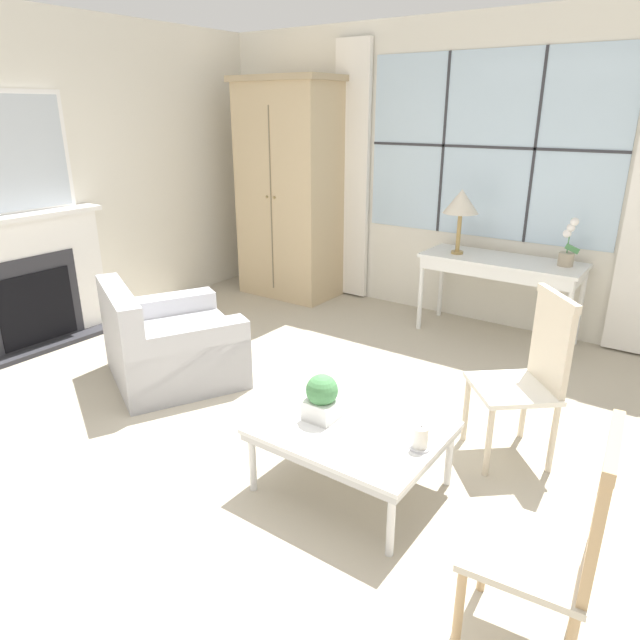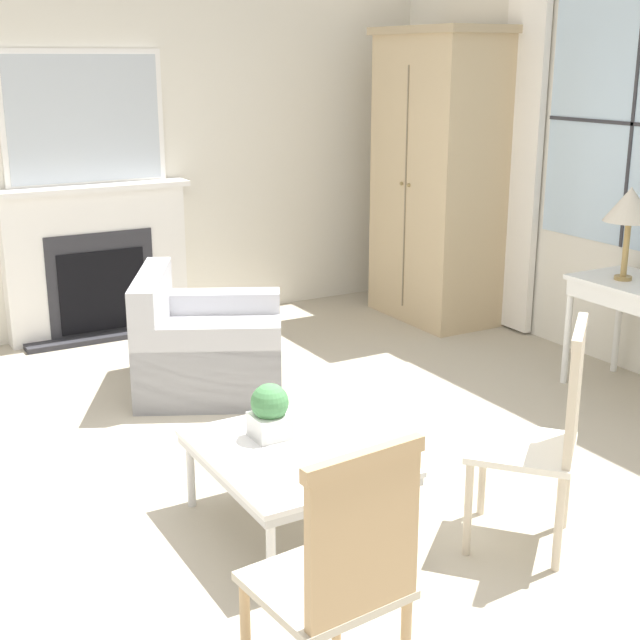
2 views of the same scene
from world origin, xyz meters
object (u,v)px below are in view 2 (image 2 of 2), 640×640
object	(u,v)px
accent_chair_wooden	(343,569)
coffee_table	(294,458)
side_chair_wooden	(548,425)
pillar_candle	(341,472)
armchair_upholstered	(206,349)
armoire	(439,177)
table_lamp	(630,206)
potted_plant_small	(270,411)
fireplace	(96,246)

from	to	relation	value
accent_chair_wooden	coffee_table	distance (m)	1.26
side_chair_wooden	pillar_candle	world-z (taller)	side_chair_wooden
armchair_upholstered	side_chair_wooden	world-z (taller)	side_chair_wooden
armoire	pillar_candle	size ratio (longest dim) A/B	17.53
armoire	accent_chair_wooden	distance (m)	4.84
armoire	armchair_upholstered	bearing A→B (deg)	-75.31
table_lamp	accent_chair_wooden	bearing A→B (deg)	-61.12
pillar_candle	potted_plant_small	bearing A→B (deg)	-175.91
table_lamp	potted_plant_small	world-z (taller)	table_lamp
fireplace	accent_chair_wooden	size ratio (longest dim) A/B	2.16
potted_plant_small	pillar_candle	bearing A→B (deg)	4.09
fireplace	coffee_table	size ratio (longest dim) A/B	2.24
fireplace	table_lamp	bearing A→B (deg)	41.61
side_chair_wooden	pillar_candle	distance (m)	0.92
armchair_upholstered	accent_chair_wooden	size ratio (longest dim) A/B	1.30
fireplace	coffee_table	world-z (taller)	fireplace
fireplace	potted_plant_small	bearing A→B (deg)	-2.28
fireplace	side_chair_wooden	bearing A→B (deg)	10.83
table_lamp	coffee_table	bearing A→B (deg)	-78.50
pillar_candle	accent_chair_wooden	bearing A→B (deg)	-30.74
armoire	potted_plant_small	bearing A→B (deg)	-49.14
armoire	coffee_table	distance (m)	3.74
coffee_table	pillar_candle	distance (m)	0.41
armoire	armchair_upholstered	world-z (taller)	armoire
table_lamp	armchair_upholstered	size ratio (longest dim) A/B	0.46
fireplace	pillar_candle	size ratio (longest dim) A/B	16.27
accent_chair_wooden	potted_plant_small	size ratio (longest dim) A/B	3.81
armchair_upholstered	side_chair_wooden	distance (m)	2.64
coffee_table	armoire	bearing A→B (deg)	133.29
fireplace	accent_chair_wooden	distance (m)	4.59
fireplace	pillar_candle	world-z (taller)	fireplace
armchair_upholstered	coffee_table	xyz separation A→B (m)	(1.90, -0.36, 0.09)
armchair_upholstered	potted_plant_small	size ratio (longest dim) A/B	4.93
armchair_upholstered	pillar_candle	size ratio (longest dim) A/B	9.73
side_chair_wooden	accent_chair_wooden	world-z (taller)	side_chair_wooden
coffee_table	side_chair_wooden	bearing A→B (deg)	52.58
armoire	table_lamp	xyz separation A→B (m)	(1.97, -0.02, 0.04)
armoire	accent_chair_wooden	world-z (taller)	armoire
table_lamp	coffee_table	distance (m)	2.82
fireplace	side_chair_wooden	xyz separation A→B (m)	(4.06, 0.78, -0.13)
side_chair_wooden	table_lamp	bearing A→B (deg)	124.42
table_lamp	coffee_table	size ratio (longest dim) A/B	0.61
fireplace	armchair_upholstered	world-z (taller)	fireplace
coffee_table	potted_plant_small	world-z (taller)	potted_plant_small
accent_chair_wooden	coffee_table	world-z (taller)	accent_chair_wooden
armoire	armchair_upholstered	xyz separation A→B (m)	(0.60, -2.29, -0.90)
table_lamp	coffee_table	world-z (taller)	table_lamp
fireplace	potted_plant_small	distance (m)	3.22
armoire	potted_plant_small	size ratio (longest dim) A/B	8.89
side_chair_wooden	armoire	bearing A→B (deg)	150.69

